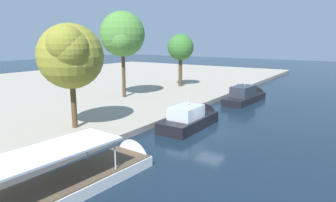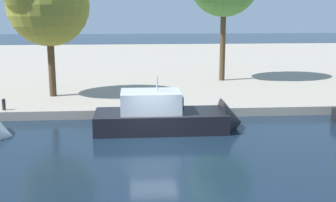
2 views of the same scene
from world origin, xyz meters
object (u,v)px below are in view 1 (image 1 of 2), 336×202
(mooring_bollard_0, at_px, (238,86))
(tree_0, at_px, (122,36))
(motor_yacht_1, at_px, (192,120))
(tree_1, at_px, (180,48))
(tour_boat_0, at_px, (67,187))
(mooring_bollard_1, at_px, (89,138))
(motor_yacht_2, at_px, (246,97))
(tree_2, at_px, (70,54))

(mooring_bollard_0, bearing_deg, tree_0, 144.29)
(motor_yacht_1, height_order, tree_1, tree_1)
(tree_1, bearing_deg, motor_yacht_1, -145.47)
(tour_boat_0, relative_size, mooring_bollard_1, 20.25)
(mooring_bollard_1, relative_size, tree_0, 0.06)
(motor_yacht_1, relative_size, mooring_bollard_1, 11.32)
(mooring_bollard_0, height_order, tree_0, tree_0)
(motor_yacht_2, distance_m, mooring_bollard_1, 25.77)
(tour_boat_0, relative_size, tree_1, 1.70)
(mooring_bollard_1, bearing_deg, motor_yacht_1, -18.40)
(mooring_bollard_1, distance_m, tree_2, 7.87)
(tour_boat_0, xyz_separation_m, mooring_bollard_1, (5.25, 3.89, 0.74))
(mooring_bollard_0, bearing_deg, motor_yacht_2, -149.74)
(motor_yacht_1, relative_size, mooring_bollard_0, 10.06)
(motor_yacht_2, height_order, tree_1, tree_1)
(motor_yacht_1, bearing_deg, tree_2, 137.65)
(motor_yacht_1, relative_size, tree_2, 0.90)
(tree_0, bearing_deg, motor_yacht_1, -111.86)
(tour_boat_0, distance_m, tree_0, 27.48)
(motor_yacht_1, relative_size, tree_0, 0.72)
(motor_yacht_2, height_order, mooring_bollard_0, motor_yacht_2)
(tour_boat_0, height_order, tree_1, tree_1)
(motor_yacht_2, xyz_separation_m, mooring_bollard_1, (-25.47, 3.92, 0.34))
(tour_boat_0, distance_m, mooring_bollard_0, 37.12)
(tour_boat_0, relative_size, motor_yacht_1, 1.79)
(mooring_bollard_0, distance_m, mooring_bollard_1, 31.69)
(tree_0, bearing_deg, mooring_bollard_0, -35.71)
(tree_0, distance_m, tree_1, 13.16)
(tree_1, bearing_deg, mooring_bollard_0, -75.12)
(tree_1, xyz_separation_m, tree_2, (-27.13, -5.22, 0.14))
(tree_2, bearing_deg, motor_yacht_1, -42.10)
(tree_0, bearing_deg, tour_boat_0, -145.47)
(mooring_bollard_0, height_order, tree_1, tree_1)
(motor_yacht_1, height_order, mooring_bollard_1, motor_yacht_1)
(mooring_bollard_1, bearing_deg, tree_0, 33.86)
(motor_yacht_2, height_order, tree_2, tree_2)
(mooring_bollard_0, distance_m, tree_2, 30.69)
(motor_yacht_2, height_order, tree_0, tree_0)
(tree_1, relative_size, tree_2, 0.94)
(mooring_bollard_1, xyz_separation_m, tree_0, (16.18, 10.86, 8.13))
(tour_boat_0, bearing_deg, tree_0, 38.13)
(tree_0, height_order, tree_1, tree_0)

